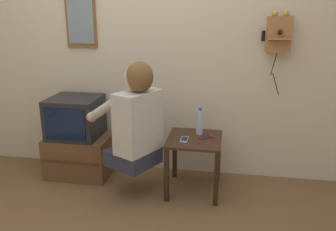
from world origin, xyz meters
The scene contains 10 objects.
wall_back centered at (0.00, 1.25, 1.27)m, with size 6.80×0.05×2.55m.
side_table centered at (0.52, 0.83, 0.40)m, with size 0.47×0.51×0.50m.
person centered at (0.04, 0.65, 0.71)m, with size 0.65×0.60×0.90m.
tv_stand centered at (-0.62, 0.96, 0.20)m, with size 0.61×0.43×0.40m.
television centered at (-0.65, 0.97, 0.59)m, with size 0.47×0.45×0.38m.
wall_phone_antique centered at (1.19, 1.17, 1.38)m, with size 0.25×0.18×0.73m.
framed_picture centered at (-0.62, 1.21, 1.48)m, with size 0.30×0.03×0.51m.
cell_phone_held centered at (0.43, 0.76, 0.51)m, with size 0.06×0.12×0.01m.
cell_phone_spare centered at (0.61, 0.85, 0.51)m, with size 0.14×0.12×0.01m.
water_bottle centered at (0.55, 0.94, 0.62)m, with size 0.06×0.06×0.24m.
Camera 1 is at (0.79, -2.07, 1.60)m, focal length 38.00 mm.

